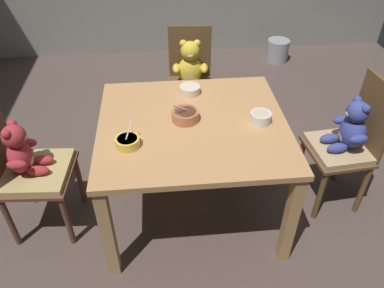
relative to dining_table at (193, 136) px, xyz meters
The scene contains 10 objects.
ground_plane 0.63m from the dining_table, ahead, with size 5.20×5.20×0.04m.
dining_table is the anchor object (origin of this frame).
teddy_chair_far_center 0.96m from the dining_table, 85.70° to the left, with size 0.41×0.43×0.87m.
teddy_chair_near_right 0.99m from the dining_table, ahead, with size 0.39×0.42×0.92m.
teddy_chair_near_left 1.00m from the dining_table, behind, with size 0.43×0.45×0.89m.
porridge_bowl_cream_far_center 0.36m from the dining_table, 88.02° to the left, with size 0.13×0.13×0.05m.
porridge_bowl_yellow_near_left 0.43m from the dining_table, 153.95° to the right, with size 0.13×0.14×0.12m.
porridge_bowl_white_near_right 0.41m from the dining_table, ahead, with size 0.12×0.12×0.06m.
porridge_bowl_terracotta_center 0.14m from the dining_table, 142.16° to the left, with size 0.16×0.16×0.14m.
metal_pail 2.50m from the dining_table, 61.08° to the left, with size 0.25×0.25×0.25m, color #93969B.
Camera 1 is at (-0.17, -1.79, 1.99)m, focal length 35.28 mm.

